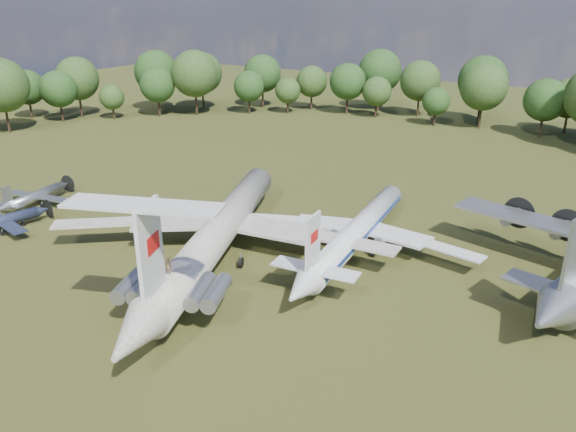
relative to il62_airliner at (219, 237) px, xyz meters
The scene contains 6 objects.
ground 6.43m from the il62_airliner, 138.85° to the left, with size 300.00×300.00×0.00m, color #233812.
il62_airliner is the anchor object (origin of this frame).
tu104_jet 16.04m from the il62_airliner, 39.39° to the left, with size 28.85×38.46×3.85m, color silver, non-canonical shape.
small_prop_west 29.73m from the il62_airliner, 162.37° to the right, with size 10.65×14.52×2.13m, color black, non-canonical shape.
small_prop_northwest 33.00m from the il62_airliner, behind, with size 10.69×14.58×2.14m, color #919398, non-canonical shape.
person_on_il62 14.74m from the il62_airliner, 68.60° to the right, with size 0.60×0.39×1.65m, color #966C4C.
Camera 1 is at (42.02, -48.88, 27.95)m, focal length 35.00 mm.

